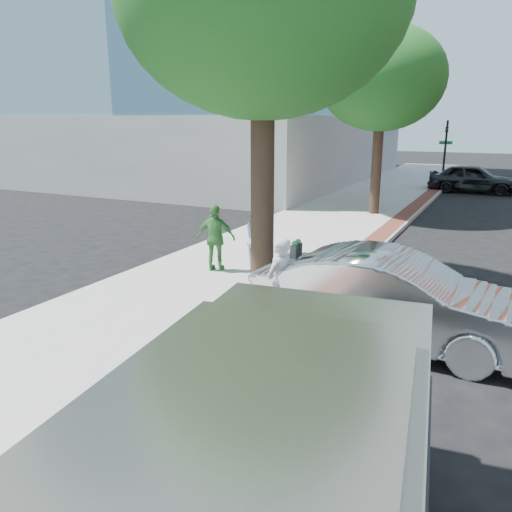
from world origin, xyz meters
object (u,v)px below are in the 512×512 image
Objects in this scene: sedan_silver at (392,299)px; bg_car at (473,178)px; person_officer at (258,239)px; person_green at (216,238)px; parking_meter at (296,262)px; person_gray at (279,284)px.

bg_car is (-0.16, 21.14, -0.02)m from sedan_silver.
person_officer is 0.34× the size of sedan_silver.
person_officer is at bearing -172.83° from person_green.
bg_car is (3.56, 18.81, -0.20)m from person_officer.
person_officer is (-1.90, 2.24, -0.23)m from parking_meter.
sedan_silver reaches higher than bg_car.
person_gray is at bearing 174.95° from bg_car.
person_green is at bearing 147.18° from parking_meter.
person_green is 19.73m from bg_car.
person_green is at bearing 80.12° from person_officer.
parking_meter is 21.12m from bg_car.
bg_car is (4.53, 19.20, -0.21)m from person_green.
person_gray reaches higher than bg_car.
person_officer is at bearing 168.60° from bg_car.
person_green reaches higher than person_officer.
sedan_silver is (4.70, -1.94, -0.18)m from person_green.
person_officer is (-1.89, 3.00, -0.02)m from person_gray.
sedan_silver is at bearing -154.06° from person_officer.
person_green is at bearing -122.64° from person_gray.
person_gray is 3.55m from person_officer.
parking_meter is at bearing 88.65° from sedan_silver.
person_gray is at bearing -179.68° from person_officer.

